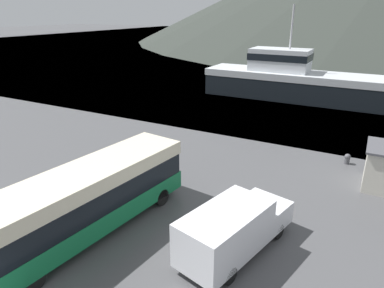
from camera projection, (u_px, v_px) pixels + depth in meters
The scene contains 6 objects.
water_surface at pixel (353, 38), 126.48m from camera, with size 240.00×240.00×0.00m, color slate.
tour_bus at pixel (89, 197), 15.36m from camera, with size 3.85×10.65×3.13m.
delivery_van at pixel (234, 228), 14.15m from camera, with size 3.48×6.29×2.25m.
fishing_boat at pixel (293, 80), 39.24m from camera, with size 20.82×5.30×10.25m.
storage_bin at pixel (19, 203), 16.99m from camera, with size 1.18×1.42×1.35m.
mooring_bollard at pixel (347, 158), 22.86m from camera, with size 0.40×0.40×0.70m.
Camera 1 is at (9.37, -3.38, 9.60)m, focal length 32.00 mm.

